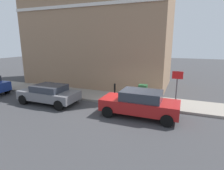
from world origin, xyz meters
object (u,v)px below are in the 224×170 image
car_red (140,103)px  bollard_near_cabinet (115,90)px  car_grey (49,93)px  utility_cabinet (143,94)px  street_sign (177,84)px

car_red → bollard_near_cabinet: (2.33, 2.36, -0.07)m
car_grey → bollard_near_cabinet: (2.37, -3.80, 0.02)m
car_grey → bollard_near_cabinet: size_ratio=3.87×
utility_cabinet → street_sign: size_ratio=0.50×
car_grey → utility_cabinet: size_ratio=3.50×
car_red → street_sign: bearing=-139.3°
bollard_near_cabinet → street_sign: bearing=-100.9°
car_red → car_grey: car_red is taller
utility_cabinet → bollard_near_cabinet: size_ratio=1.11×
bollard_near_cabinet → utility_cabinet: bearing=-92.8°
car_red → utility_cabinet: 2.26m
car_red → street_sign: size_ratio=1.84×
car_grey → utility_cabinet: (2.27, -5.83, -0.01)m
car_grey → utility_cabinet: bearing=-158.0°
utility_cabinet → car_red: bearing=-171.6°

